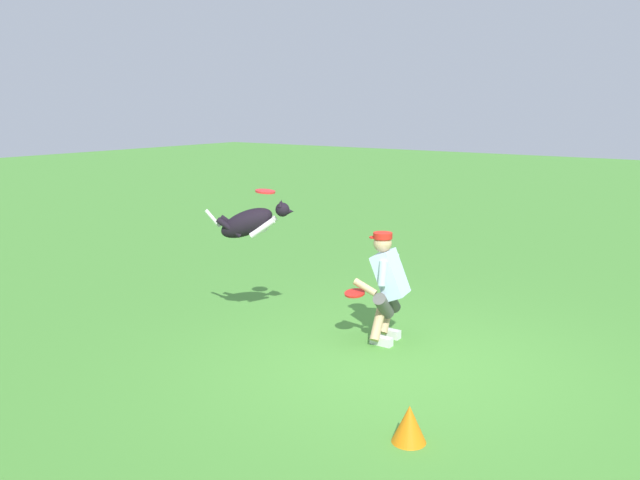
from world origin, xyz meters
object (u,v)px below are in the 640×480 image
at_px(person, 387,284).
at_px(frisbee_flying, 265,191).
at_px(frisbee_held, 355,293).
at_px(training_cone, 409,424).
at_px(dog, 251,222).

distance_m(person, frisbee_flying, 1.80).
relative_size(frisbee_held, training_cone, 0.73).
relative_size(person, frisbee_flying, 5.43).
distance_m(dog, frisbee_held, 1.53).
relative_size(frisbee_flying, training_cone, 0.74).
distance_m(dog, frisbee_flying, 0.42).
height_order(person, training_cone, person).
xyz_separation_m(frisbee_flying, frisbee_held, (-1.15, -0.19, -1.10)).
height_order(dog, frisbee_flying, frisbee_flying).
bearing_deg(training_cone, frisbee_held, -46.17).
bearing_deg(dog, frisbee_held, -18.93).
bearing_deg(frisbee_flying, dog, 29.05).
bearing_deg(dog, frisbee_flying, -1.86).
relative_size(person, frisbee_held, 5.48).
xyz_separation_m(dog, training_cone, (-2.91, 1.39, -1.18)).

